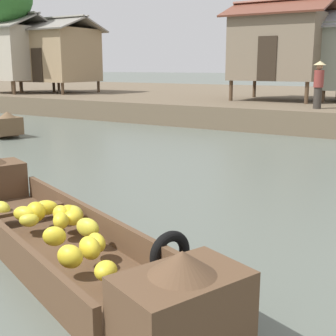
# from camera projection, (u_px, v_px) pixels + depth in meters

# --- Properties ---
(ground_plane) EXTENTS (300.00, 300.00, 0.00)m
(ground_plane) POSITION_uv_depth(u_px,v_px,m) (240.00, 175.00, 10.04)
(ground_plane) COLOR #596056
(banana_boat) EXTENTS (5.96, 3.20, 0.91)m
(banana_boat) POSITION_uv_depth(u_px,v_px,m) (53.00, 229.00, 5.80)
(banana_boat) COLOR brown
(banana_boat) RESTS_ON ground
(stilt_house_left) EXTENTS (3.95, 3.79, 4.35)m
(stilt_house_left) POSITION_uv_depth(u_px,v_px,m) (15.00, 53.00, 26.00)
(stilt_house_left) COLOR #4C3826
(stilt_house_left) RESTS_ON riverbank_strip
(stilt_house_mid_left) EXTENTS (4.29, 3.81, 4.18)m
(stilt_house_mid_left) POSITION_uv_depth(u_px,v_px,m) (59.00, 54.00, 25.97)
(stilt_house_mid_left) COLOR #4C3826
(stilt_house_mid_left) RESTS_ON riverbank_strip
(stilt_house_mid_right) EXTENTS (4.39, 3.66, 4.29)m
(stilt_house_mid_right) POSITION_uv_depth(u_px,v_px,m) (280.00, 46.00, 19.90)
(stilt_house_mid_right) COLOR #4C3826
(stilt_house_mid_right) RESTS_ON riverbank_strip
(vendor_person) EXTENTS (0.44, 0.44, 1.66)m
(vendor_person) POSITION_uv_depth(u_px,v_px,m) (319.00, 82.00, 16.12)
(vendor_person) COLOR #332D28
(vendor_person) RESTS_ON riverbank_strip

